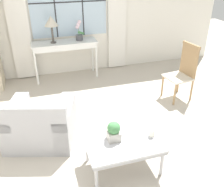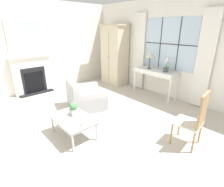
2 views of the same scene
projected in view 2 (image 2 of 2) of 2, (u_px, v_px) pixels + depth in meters
ground_plane at (83, 129)px, 3.69m from camera, size 14.00×14.00×0.00m
wall_back_windowed at (169, 50)px, 5.06m from camera, size 7.20×0.14×2.80m
wall_left at (46, 47)px, 5.67m from camera, size 0.06×7.20×2.80m
fireplace at (32, 71)px, 5.47m from camera, size 0.34×1.25×2.22m
armoire at (115, 55)px, 6.34m from camera, size 0.99×0.61×2.11m
console_table at (155, 73)px, 5.24m from camera, size 1.36×0.45×0.81m
table_lamp at (150, 55)px, 5.20m from camera, size 0.28×0.28×0.55m
potted_orchid at (166, 66)px, 4.94m from camera, size 0.19×0.15×0.42m
armchair_upholstered at (85, 98)px, 4.58m from camera, size 1.12×1.08×0.76m
side_chair_wooden at (195, 118)px, 2.97m from camera, size 0.50×0.50×1.04m
coffee_table at (73, 120)px, 3.34m from camera, size 0.91×0.60×0.40m
potted_plant_small at (74, 109)px, 3.40m from camera, size 0.16×0.16×0.25m
pillar_candle at (83, 123)px, 3.05m from camera, size 0.09×0.09×0.11m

